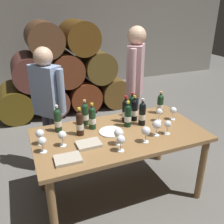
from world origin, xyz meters
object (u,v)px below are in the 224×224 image
wine_bottle_1 (134,110)px  wine_bottle_2 (58,120)px  wine_bottle_6 (80,123)px  wine_glass_1 (157,125)px  wine_bottle_8 (125,111)px  wine_glass_8 (146,131)px  wine_glass_9 (121,140)px  wine_bottle_5 (132,106)px  wine_glass_5 (119,134)px  wine_bottle_9 (85,114)px  wine_glass_0 (42,142)px  wine_glass_2 (159,112)px  wine_bottle_0 (92,118)px  tasting_notebook (68,159)px  wine_bottle_4 (160,104)px  wine_glass_7 (168,125)px  wine_bottle_3 (142,114)px  wine_bottle_7 (128,115)px  sommelier_presenting (135,80)px  wine_glass_4 (173,111)px  wine_glass_6 (40,134)px  serving_plate (111,132)px  taster_seated_left (48,102)px  wine_glass_3 (62,136)px  leather_ledger (89,144)px  dining_table (119,141)px

wine_bottle_1 → wine_bottle_2: (-0.83, 0.06, -0.00)m
wine_bottle_6 → wine_glass_1: wine_bottle_6 is taller
wine_bottle_1 → wine_bottle_8: 0.11m
wine_glass_8 → wine_glass_9: wine_glass_8 is taller
wine_bottle_5 → wine_glass_5: wine_bottle_5 is taller
wine_bottle_9 → wine_glass_0: wine_bottle_9 is taller
wine_bottle_2 → wine_glass_2: size_ratio=1.96×
wine_bottle_2 → wine_glass_0: (-0.20, -0.33, -0.02)m
wine_bottle_8 → wine_glass_1: (0.15, -0.39, -0.02)m
wine_bottle_0 → tasting_notebook: wine_bottle_0 is taller
wine_bottle_4 → wine_glass_7: wine_bottle_4 is taller
wine_bottle_3 → wine_bottle_0: bearing=167.2°
wine_bottle_7 → wine_glass_8: 0.36m
wine_bottle_0 → wine_glass_0: (-0.54, -0.26, -0.02)m
wine_glass_8 → sommelier_presenting: size_ratio=0.09×
wine_glass_4 → wine_bottle_6: bearing=177.1°
wine_bottle_3 → wine_glass_1: (0.02, -0.26, -0.01)m
wine_glass_6 → wine_bottle_0: bearing=12.7°
serving_plate → wine_glass_4: bearing=1.4°
wine_bottle_3 → wine_glass_5: size_ratio=1.85×
wine_bottle_5 → wine_bottle_6: wine_bottle_6 is taller
taster_seated_left → wine_bottle_6: bearing=-71.2°
wine_bottle_6 → wine_glass_3: size_ratio=1.93×
wine_bottle_1 → wine_glass_5: wine_bottle_1 is taller
wine_bottle_1 → leather_ledger: 0.71m
wine_bottle_7 → wine_glass_4: size_ratio=1.90×
wine_glass_4 → wine_glass_6: 1.44m
wine_glass_8 → wine_glass_3: bearing=162.8°
wine_glass_2 → serving_plate: bearing=-175.5°
leather_ledger → taster_seated_left: 0.87m
tasting_notebook → wine_bottle_2: bearing=88.9°
wine_glass_2 → wine_bottle_1: bearing=153.8°
wine_glass_1 → sommelier_presenting: size_ratio=0.09×
wine_bottle_8 → wine_glass_8: wine_bottle_8 is taller
leather_ledger → wine_bottle_0: bearing=65.6°
wine_bottle_2 → wine_bottle_8: 0.72m
wine_glass_8 → sommelier_presenting: 1.09m
wine_bottle_9 → serving_plate: size_ratio=1.17×
wine_glass_4 → leather_ledger: 1.05m
wine_glass_4 → wine_bottle_8: bearing=163.8°
wine_glass_8 → sommelier_presenting: sommelier_presenting is taller
wine_glass_4 → wine_glass_6: wine_glass_6 is taller
wine_bottle_3 → wine_glass_9: size_ratio=1.95×
wine_bottle_9 → sommelier_presenting: (0.81, 0.43, 0.16)m
wine_bottle_5 → wine_bottle_8: 0.17m
dining_table → wine_bottle_9: (-0.26, 0.32, 0.21)m
wine_bottle_9 → tasting_notebook: (-0.33, -0.59, -0.11)m
dining_table → wine_glass_9: (-0.12, -0.30, 0.20)m
wine_bottle_3 → sommelier_presenting: (0.25, 0.67, 0.15)m
wine_bottle_1 → wine_glass_6: wine_bottle_1 is taller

